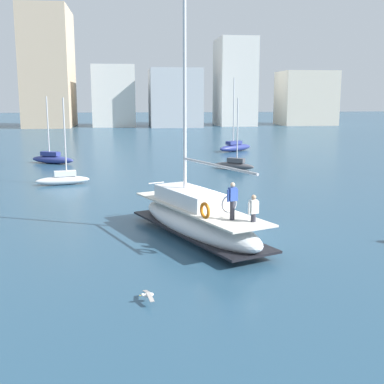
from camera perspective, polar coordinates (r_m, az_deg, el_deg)
name	(u,v)px	position (r m, az deg, el deg)	size (l,w,h in m)	color
ground_plane	(216,234)	(24.21, 2.70, -4.83)	(400.00, 400.00, 0.00)	#284C66
main_sailboat	(197,218)	(23.51, 0.52, -2.98)	(5.86, 9.79, 14.22)	silver
moored_sloop_far	(52,158)	(51.75, -15.57, 3.70)	(4.76, 3.30, 6.56)	navy
moored_catamaran	(234,164)	(46.01, 4.82, 3.16)	(3.72, 3.09, 6.43)	#4C4C51
moored_cutter_right	(63,178)	(38.97, -14.42, 1.50)	(4.08, 1.71, 6.46)	silver
moored_ketch_distant	(235,146)	(61.47, 4.92, 5.17)	(5.07, 4.24, 8.77)	navy
seagull	(148,295)	(16.46, -5.04, -11.55)	(0.48, 1.00, 0.16)	silver
waterfront_buildings	(119,84)	(115.88, -8.33, 12.04)	(87.25, 20.36, 25.39)	beige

